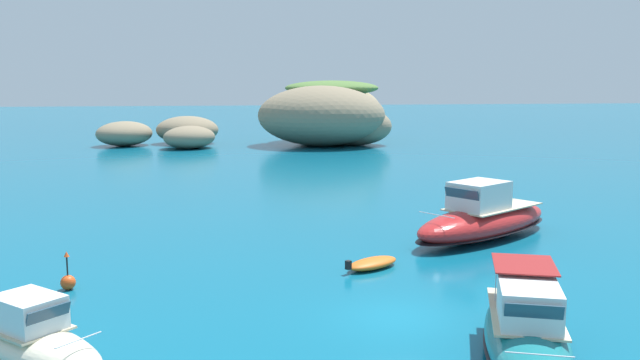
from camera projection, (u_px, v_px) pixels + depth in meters
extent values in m
plane|color=#0C5B7A|center=(398.00, 318.00, 22.21)|extent=(400.00, 400.00, 0.00)
ellipsoid|color=#84755B|center=(356.00, 126.00, 82.13)|extent=(11.16, 10.32, 4.75)
ellipsoid|color=#84755B|center=(321.00, 126.00, 82.86)|extent=(14.16, 14.09, 4.54)
ellipsoid|color=#84755B|center=(321.00, 116.00, 81.27)|extent=(18.18, 16.55, 7.29)
ellipsoid|color=#9E8966|center=(318.00, 111.00, 87.45)|extent=(12.34, 11.49, 7.78)
ellipsoid|color=#9E8966|center=(336.00, 111.00, 92.16)|extent=(17.30, 17.11, 7.35)
ellipsoid|color=#517538|center=(332.00, 88.00, 86.44)|extent=(12.14, 11.03, 1.93)
ellipsoid|color=#84755B|center=(187.00, 130.00, 83.95)|extent=(9.97, 9.65, 3.49)
ellipsoid|color=#84755B|center=(124.00, 134.00, 81.21)|extent=(9.25, 9.39, 3.00)
ellipsoid|color=#84755B|center=(189.00, 137.00, 77.98)|extent=(8.08, 7.75, 2.66)
ellipsoid|color=beige|center=(24.00, 342.00, 18.69)|extent=(6.05, 5.93, 1.11)
ellipsoid|color=black|center=(24.00, 351.00, 18.73)|extent=(6.17, 6.05, 0.13)
cube|color=#C6B793|center=(13.00, 323.00, 18.90)|extent=(3.74, 3.68, 0.06)
cube|color=silver|center=(28.00, 312.00, 18.37)|extent=(2.26, 2.25, 0.91)
cube|color=#2D4756|center=(48.00, 315.00, 17.83)|extent=(1.04, 1.07, 0.49)
cylinder|color=silver|center=(79.00, 340.00, 17.16)|extent=(0.97, 1.01, 0.04)
ellipsoid|color=red|center=(484.00, 222.00, 33.34)|extent=(9.76, 7.71, 1.65)
ellipsoid|color=black|center=(483.00, 229.00, 33.39)|extent=(9.95, 7.86, 0.20)
cube|color=#C6B793|center=(493.00, 206.00, 33.72)|extent=(5.84, 4.98, 0.06)
cube|color=silver|center=(479.00, 195.00, 32.81)|extent=(3.39, 3.19, 1.36)
cube|color=#2D4756|center=(462.00, 196.00, 31.88)|extent=(1.28, 1.76, 0.72)
cylinder|color=silver|center=(436.00, 215.00, 30.71)|extent=(1.13, 1.74, 0.04)
ellipsoid|color=#19727A|center=(526.00, 338.00, 18.79)|extent=(4.80, 7.90, 1.29)
ellipsoid|color=black|center=(525.00, 347.00, 18.83)|extent=(4.90, 8.05, 0.15)
cube|color=#C6B793|center=(525.00, 312.00, 19.26)|extent=(3.28, 4.58, 0.06)
cube|color=silver|center=(529.00, 304.00, 18.26)|extent=(2.24, 2.55, 1.06)
cube|color=#2D4756|center=(534.00, 314.00, 17.20)|extent=(1.47, 0.75, 0.57)
cylinder|color=silver|center=(540.00, 355.00, 15.82)|extent=(1.50, 0.60, 0.04)
cube|color=maroon|center=(524.00, 264.00, 19.82)|extent=(2.46, 2.75, 0.04)
cylinder|color=silver|center=(551.00, 286.00, 19.75)|extent=(0.03, 0.03, 1.21)
cylinder|color=silver|center=(496.00, 282.00, 20.07)|extent=(0.03, 0.03, 1.21)
ellipsoid|color=orange|center=(373.00, 263.00, 28.05)|extent=(2.79, 2.30, 0.44)
cube|color=#9E998E|center=(373.00, 262.00, 28.04)|extent=(1.87, 1.47, 0.06)
cube|color=black|center=(348.00, 265.00, 27.12)|extent=(0.28, 0.28, 0.36)
sphere|color=#E54C19|center=(68.00, 282.00, 25.17)|extent=(0.56, 0.56, 0.56)
cylinder|color=black|center=(67.00, 270.00, 25.09)|extent=(0.06, 0.06, 1.00)
cone|color=#E54C19|center=(66.00, 254.00, 25.00)|extent=(0.20, 0.20, 0.20)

